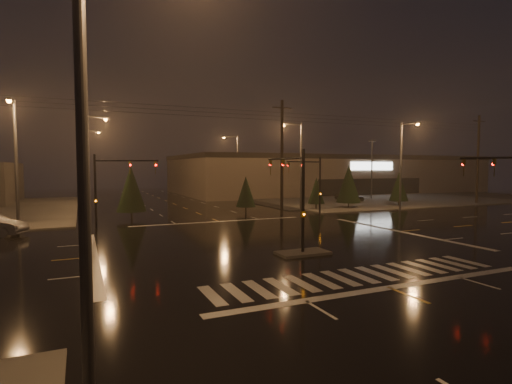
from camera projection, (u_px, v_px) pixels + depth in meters
ground at (272, 242)px, 26.50m from camera, size 140.00×140.00×0.00m
sidewalk_ne at (355, 197)px, 65.97m from camera, size 36.00×36.00×0.12m
median_island at (303, 253)px, 22.84m from camera, size 3.00×1.60×0.15m
crosswalk at (358, 276)px, 18.28m from camera, size 15.00×2.60×0.01m
stop_bar_near at (389, 288)px, 16.45m from camera, size 16.00×0.50×0.01m
stop_bar_far at (219, 222)px, 36.54m from camera, size 16.00×0.50×0.01m
parking_lot at (387, 197)px, 66.15m from camera, size 50.00×24.00×0.08m
retail_building at (326, 173)px, 82.35m from camera, size 60.20×28.30×7.20m
signal_mast_median at (295, 188)px, 23.46m from camera, size 0.25×4.59×6.00m
signal_mast_ne at (313, 179)px, 39.34m from camera, size 4.84×1.86×6.00m
signal_mast_nw at (109, 182)px, 31.70m from camera, size 4.84×1.86×6.00m
streetlight_0 at (99, 125)px, 7.94m from camera, size 2.77×0.32×10.00m
streetlight_1 at (84, 159)px, 38.08m from camera, size 2.77×0.32×10.00m
streetlight_2 at (83, 161)px, 52.69m from camera, size 2.77×0.32×10.00m
streetlight_3 at (299, 160)px, 45.25m from camera, size 2.77×0.32×10.00m
streetlight_4 at (236, 162)px, 63.52m from camera, size 2.77×0.32×10.00m
streetlight_5 at (15, 156)px, 29.92m from camera, size 0.32×2.77×10.00m
streetlight_6 at (403, 160)px, 45.21m from camera, size 0.32×2.77×10.00m
utility_pole_1 at (282, 156)px, 42.12m from camera, size 2.20×0.32×12.00m
utility_pole_2 at (478, 159)px, 54.19m from camera, size 2.20×0.32×12.00m
conifer_0 at (316, 191)px, 46.94m from camera, size 1.96×1.96×3.77m
conifer_1 at (349, 184)px, 48.42m from camera, size 2.93×2.93×5.28m
conifer_2 at (399, 186)px, 50.82m from camera, size 2.36×2.36×4.39m
conifer_3 at (131, 189)px, 38.49m from camera, size 2.83×2.83×5.13m
conifer_4 at (246, 191)px, 43.14m from camera, size 2.12×2.12×4.02m
car_parked at (349, 196)px, 58.08m from camera, size 2.47×4.83×1.57m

